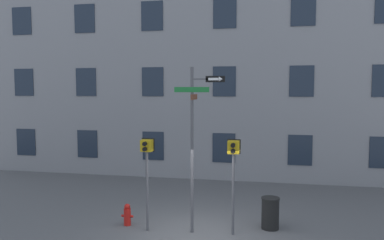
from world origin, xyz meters
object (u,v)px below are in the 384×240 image
at_px(pedestrian_signal_right, 233,160).
at_px(pedestrian_signal_left, 147,159).
at_px(street_sign_pole, 194,136).
at_px(trash_bin, 270,213).
at_px(fire_hydrant, 127,215).

bearing_deg(pedestrian_signal_right, pedestrian_signal_left, -176.13).
height_order(street_sign_pole, pedestrian_signal_right, street_sign_pole).
bearing_deg(pedestrian_signal_left, street_sign_pole, 4.37).
xyz_separation_m(street_sign_pole, pedestrian_signal_right, (1.13, 0.06, -0.69)).
bearing_deg(trash_bin, fire_hydrant, -172.75).
distance_m(street_sign_pole, pedestrian_signal_left, 1.59).
relative_size(pedestrian_signal_left, fire_hydrant, 4.08).
height_order(pedestrian_signal_left, fire_hydrant, pedestrian_signal_left).
distance_m(fire_hydrant, trash_bin, 4.44).
bearing_deg(pedestrian_signal_right, fire_hydrant, 177.81).
relative_size(pedestrian_signal_left, trash_bin, 2.89).
xyz_separation_m(street_sign_pole, pedestrian_signal_left, (-1.43, -0.11, -0.71)).
xyz_separation_m(pedestrian_signal_left, fire_hydrant, (-0.75, 0.30, -1.85)).
relative_size(pedestrian_signal_right, fire_hydrant, 4.09).
height_order(street_sign_pole, pedestrian_signal_left, street_sign_pole).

